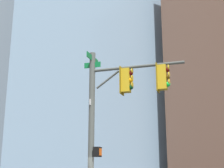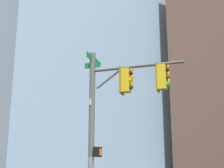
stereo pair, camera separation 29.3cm
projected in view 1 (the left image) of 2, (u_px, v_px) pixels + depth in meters
signal_pole_assembly at (114, 107)px, 13.24m from camera, size 2.99×3.55×6.98m
building_brick_nearside at (115, 37)px, 64.32m from camera, size 22.67×17.76×54.64m
building_glass_tower at (73, 11)px, 57.35m from camera, size 26.97×22.40×58.02m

